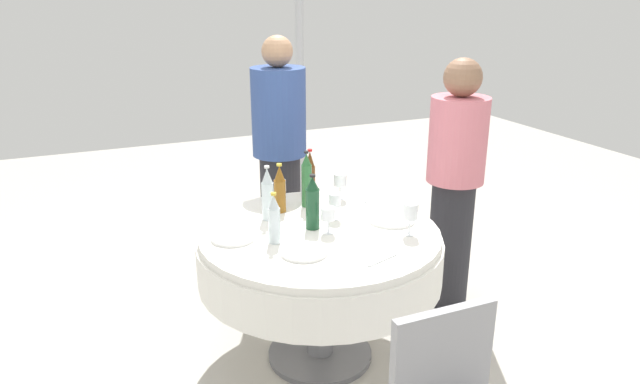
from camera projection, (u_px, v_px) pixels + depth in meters
ground_plane at (320, 356)px, 3.18m from camera, size 10.00×10.00×0.00m
dining_table at (320, 258)px, 2.98m from camera, size 1.24×1.24×0.74m
bottle_green_inner at (307, 181)px, 3.22m from camera, size 0.06×0.06×0.32m
bottle_clear_left at (268, 195)px, 3.04m from camera, size 0.06×0.06×0.29m
bottle_dark_green_front at (313, 204)px, 2.92m from camera, size 0.07×0.07×0.29m
bottle_brown_south at (310, 175)px, 3.37m from camera, size 0.06×0.06×0.29m
bottle_amber_rear at (280, 190)px, 3.14m from camera, size 0.06×0.06×0.27m
bottle_clear_east at (274, 220)px, 2.76m from camera, size 0.06×0.06×0.25m
wine_glass_south at (335, 201)px, 3.05m from camera, size 0.06×0.06×0.14m
wine_glass_rear at (280, 186)px, 3.26m from camera, size 0.07×0.07×0.14m
wine_glass_east at (328, 214)px, 2.87m from camera, size 0.07×0.07×0.13m
wine_glass_near at (340, 181)px, 3.34m from camera, size 0.07×0.07×0.15m
wine_glass_north at (410, 212)px, 2.85m from camera, size 0.08×0.08×0.16m
plate_north at (304, 252)px, 2.68m from camera, size 0.22×0.22×0.02m
plate_far at (391, 219)px, 3.06m from camera, size 0.25×0.25×0.02m
plate_mid at (233, 237)px, 2.83m from camera, size 0.22×0.22×0.02m
fork_left at (382, 260)px, 2.61m from camera, size 0.18×0.07×0.00m
fork_front at (370, 205)px, 3.28m from camera, size 0.02×0.18×0.00m
person_inner at (280, 161)px, 3.72m from camera, size 0.34×0.34×1.63m
person_left at (454, 182)px, 3.48m from camera, size 0.34×0.34×1.53m
tent_pole_main at (300, 61)px, 4.86m from camera, size 0.07×0.07×2.65m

